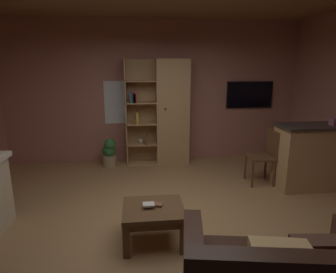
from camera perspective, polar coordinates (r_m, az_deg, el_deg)
The scene contains 12 objects.
floor at distance 3.67m, azimuth 0.74°, elevation -17.83°, with size 6.03×5.42×0.02m, color #A37A4C.
wall_back at distance 5.88m, azimuth -2.61°, elevation 9.01°, with size 6.15×0.06×2.87m, color #AD7060.
window_pane_back at distance 5.86m, azimuth -8.99°, elevation 6.87°, with size 0.78×0.01×0.87m, color white.
bookshelf_cabinet at distance 5.67m, azimuth -0.03°, elevation 4.82°, with size 1.26×0.41×2.09m.
kitchen_bar_counter at distance 5.19m, azimuth 28.73°, elevation -3.51°, with size 1.49×0.57×1.05m.
tissue_box at distance 5.07m, azimuth 30.77°, elevation 2.59°, with size 0.12×0.12×0.11m, color #995972.
coffee_table at distance 3.23m, azimuth -3.00°, elevation -15.48°, with size 0.67×0.59×0.42m.
table_book_0 at distance 3.21m, azimuth -2.18°, elevation -13.69°, with size 0.11×0.09×0.03m, color brown.
table_book_1 at distance 3.17m, azimuth -3.96°, elevation -13.62°, with size 0.13×0.10×0.02m, color beige.
dining_chair at distance 4.98m, azimuth 19.17°, elevation -3.22°, with size 0.44×0.44×0.92m.
potted_floor_plant at distance 5.71m, azimuth -11.84°, elevation -3.24°, with size 0.28×0.29×0.57m.
wall_mounted_tv at distance 6.29m, azimuth 16.24°, elevation 8.15°, with size 0.99×0.06×0.56m.
Camera 1 is at (-0.40, -3.11, 1.90)m, focal length 29.98 mm.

